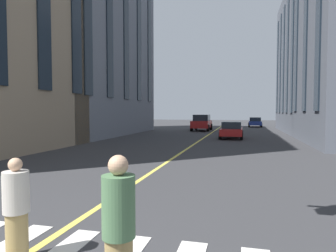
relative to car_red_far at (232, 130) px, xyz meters
name	(u,v)px	position (x,y,z in m)	size (l,w,h in m)	color
lane_centre_line	(196,143)	(-4.37, 2.31, -0.70)	(80.00, 0.16, 0.01)	#D8C64C
car_red_far	(232,130)	(0.00, 0.00, 0.00)	(3.90, 1.89, 1.40)	#B21E1E
car_blue_near	(255,122)	(19.98, -2.59, 0.00)	(3.90, 1.89, 1.40)	navy
car_red_oncoming	(202,122)	(9.59, 3.81, 0.27)	(4.70, 2.14, 1.88)	#B21E1E
pedestrian_near	(119,232)	(-22.45, 0.38, 0.18)	(0.38, 0.38, 1.77)	#997F4C
pedestrian_companion	(16,210)	(-21.80, 2.32, 0.07)	(0.38, 0.38, 1.56)	#997F4C
building_left_far	(71,10)	(1.02, 15.56, 11.49)	(17.83, 11.62, 24.37)	slate
building_right_far	(325,61)	(9.93, -9.32, 6.94)	(15.48, 8.39, 15.29)	#565B66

